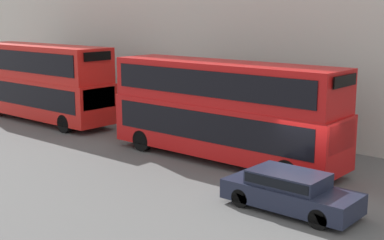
% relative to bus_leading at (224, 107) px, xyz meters
% --- Properties ---
extents(ground_plane, '(200.00, 200.00, 0.00)m').
position_rel_bus_leading_xyz_m(ground_plane, '(-1.60, -4.75, -2.39)').
color(ground_plane, '#5B5B5B').
extents(bus_leading, '(2.59, 10.99, 4.32)m').
position_rel_bus_leading_xyz_m(bus_leading, '(0.00, 0.00, 0.00)').
color(bus_leading, red).
rests_on(bus_leading, ground).
extents(bus_second_in_queue, '(2.59, 10.44, 4.53)m').
position_rel_bus_leading_xyz_m(bus_second_in_queue, '(0.00, 13.46, 0.10)').
color(bus_second_in_queue, red).
rests_on(bus_second_in_queue, ground).
extents(car_dark_sedan, '(1.78, 4.46, 1.31)m').
position_rel_bus_leading_xyz_m(car_dark_sedan, '(-3.40, -5.31, -1.69)').
color(car_dark_sedan, '#1E2338').
rests_on(car_dark_sedan, ground).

